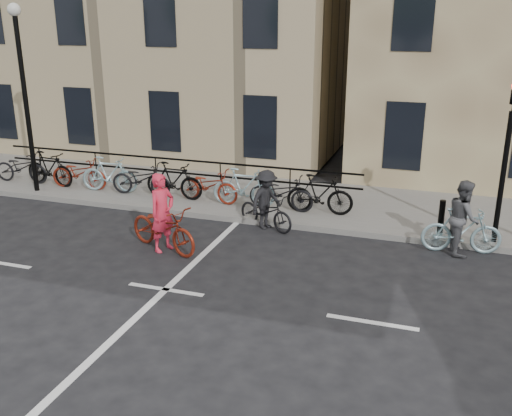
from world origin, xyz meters
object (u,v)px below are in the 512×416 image
(cyclist_dark, at_px, (266,206))
(lamp_post, at_px, (23,76))
(cyclist_pink, at_px, (163,224))
(cyclist_grey, at_px, (462,224))
(traffic_light, at_px, (508,143))

(cyclist_dark, bearing_deg, lamp_post, 110.79)
(cyclist_pink, height_order, cyclist_grey, cyclist_pink)
(lamp_post, xyz_separation_m, cyclist_dark, (7.32, -0.50, -2.90))
(traffic_light, distance_m, cyclist_grey, 2.00)
(traffic_light, xyz_separation_m, cyclist_grey, (-0.74, -0.56, -1.77))
(traffic_light, xyz_separation_m, cyclist_dark, (-5.38, -0.44, -1.86))
(traffic_light, xyz_separation_m, cyclist_pink, (-7.16, -2.53, -1.83))
(lamp_post, xyz_separation_m, cyclist_grey, (11.96, -0.62, -2.80))
(lamp_post, xyz_separation_m, cyclist_pink, (5.54, -2.59, -2.86))
(cyclist_pink, height_order, cyclist_dark, cyclist_pink)
(traffic_light, height_order, cyclist_dark, traffic_light)
(traffic_light, bearing_deg, cyclist_grey, -142.89)
(lamp_post, bearing_deg, cyclist_pink, -25.06)
(cyclist_grey, height_order, cyclist_dark, cyclist_grey)
(traffic_light, relative_size, cyclist_dark, 2.19)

